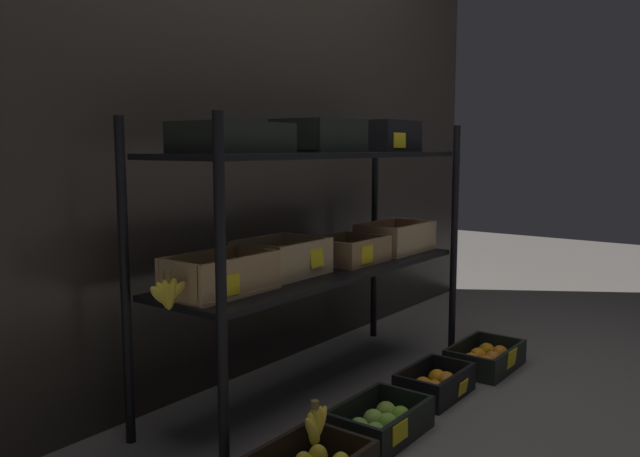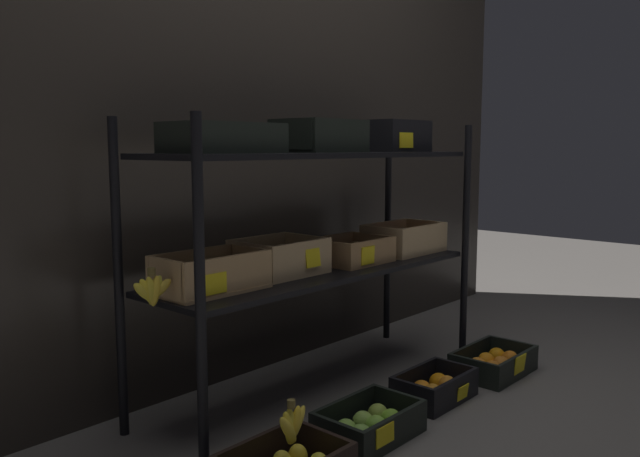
# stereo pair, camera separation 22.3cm
# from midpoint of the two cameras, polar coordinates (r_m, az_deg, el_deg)

# --- Properties ---
(ground_plane) EXTENTS (10.00, 10.00, 0.00)m
(ground_plane) POSITION_cam_midpoint_polar(r_m,az_deg,el_deg) (2.67, -2.46, -14.12)
(ground_plane) COLOR #605B56
(storefront_wall) EXTENTS (3.91, 0.12, 1.97)m
(storefront_wall) POSITION_cam_midpoint_polar(r_m,az_deg,el_deg) (2.78, -9.35, 7.40)
(storefront_wall) COLOR #2D2823
(storefront_wall) RESTS_ON ground_plane
(display_rack) EXTENTS (1.64, 0.47, 1.09)m
(display_rack) POSITION_cam_midpoint_polar(r_m,az_deg,el_deg) (2.49, -2.80, 1.21)
(display_rack) COLOR black
(display_rack) RESTS_ON ground_plane
(crate_ground_apple_green) EXTENTS (0.35, 0.24, 0.11)m
(crate_ground_apple_green) POSITION_cam_midpoint_polar(r_m,az_deg,el_deg) (2.26, 2.47, -16.99)
(crate_ground_apple_green) COLOR black
(crate_ground_apple_green) RESTS_ON ground_plane
(crate_ground_orange) EXTENTS (0.33, 0.21, 0.11)m
(crate_ground_orange) POSITION_cam_midpoint_polar(r_m,az_deg,el_deg) (2.61, 7.76, -13.67)
(crate_ground_orange) COLOR black
(crate_ground_orange) RESTS_ON ground_plane
(crate_ground_right_orange) EXTENTS (0.37, 0.25, 0.11)m
(crate_ground_right_orange) POSITION_cam_midpoint_polar(r_m,az_deg,el_deg) (2.95, 12.43, -11.29)
(crate_ground_right_orange) COLOR black
(crate_ground_right_orange) RESTS_ON ground_plane
(banana_bunch_loose) EXTENTS (0.14, 0.05, 0.14)m
(banana_bunch_loose) POSITION_cam_midpoint_polar(r_m,az_deg,el_deg) (1.91, -3.95, -17.26)
(banana_bunch_loose) COLOR brown
(banana_bunch_loose) RESTS_ON crate_ground_lemon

